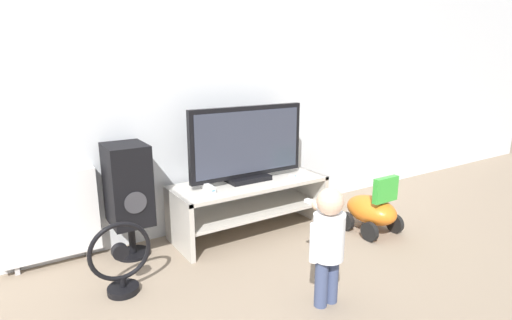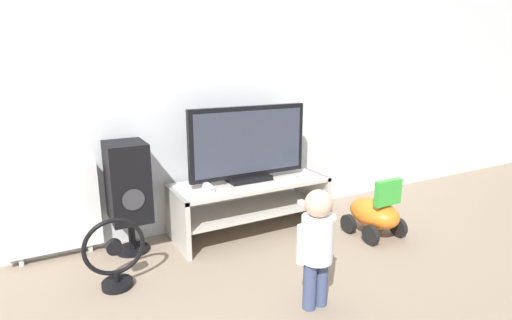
% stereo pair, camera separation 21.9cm
% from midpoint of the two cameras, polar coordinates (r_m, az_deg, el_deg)
% --- Properties ---
extents(ground_plane, '(16.00, 16.00, 0.00)m').
position_cam_midpoint_polar(ground_plane, '(3.24, 3.29, -11.75)').
color(ground_plane, gray).
extents(wall_back, '(10.00, 0.06, 2.60)m').
position_cam_midpoint_polar(wall_back, '(3.44, -1.68, 12.19)').
color(wall_back, silver).
rests_on(wall_back, ground_plane).
extents(tv_stand, '(1.29, 0.51, 0.45)m').
position_cam_midpoint_polar(tv_stand, '(3.33, 1.06, -5.44)').
color(tv_stand, beige).
rests_on(tv_stand, ground_plane).
extents(television, '(1.02, 0.20, 0.61)m').
position_cam_midpoint_polar(television, '(3.23, 0.89, 2.19)').
color(television, black).
rests_on(television, tv_stand).
extents(game_console, '(0.04, 0.19, 0.05)m').
position_cam_midpoint_polar(game_console, '(3.08, -4.96, -3.82)').
color(game_console, white).
rests_on(game_console, tv_stand).
extents(remote_primary, '(0.06, 0.13, 0.03)m').
position_cam_midpoint_polar(remote_primary, '(3.35, 7.73, -2.62)').
color(remote_primary, white).
rests_on(remote_primary, tv_stand).
extents(child, '(0.27, 0.42, 0.72)m').
position_cam_midpoint_polar(child, '(2.35, 11.34, -11.05)').
color(child, '#3F4C72').
rests_on(child, ground_plane).
extents(speaker_tower, '(0.28, 0.35, 0.84)m').
position_cam_midpoint_polar(speaker_tower, '(3.03, -15.90, -3.30)').
color(speaker_tower, black).
rests_on(speaker_tower, ground_plane).
extents(floor_fan, '(0.38, 0.19, 0.47)m').
position_cam_midpoint_polar(floor_fan, '(2.69, -17.27, -13.08)').
color(floor_fan, black).
rests_on(floor_fan, ground_plane).
extents(ride_on_toy, '(0.35, 0.47, 0.51)m').
position_cam_midpoint_polar(ride_on_toy, '(3.47, 18.38, -7.22)').
color(ride_on_toy, orange).
rests_on(ride_on_toy, ground_plane).
extents(radiator, '(0.65, 0.08, 0.67)m').
position_cam_midpoint_polar(radiator, '(3.17, -25.45, -6.64)').
color(radiator, white).
rests_on(radiator, ground_plane).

